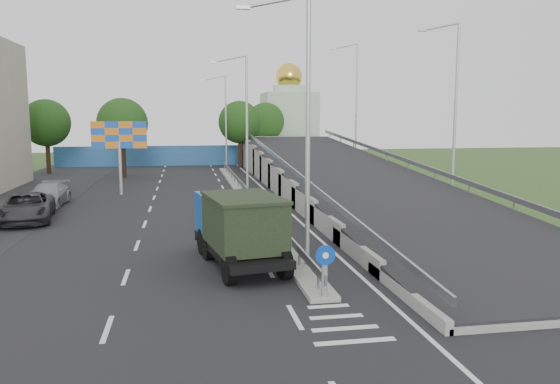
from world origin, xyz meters
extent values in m
plane|color=#2D4C1E|center=(0.00, 0.00, 0.00)|extent=(160.00, 160.00, 0.00)
cube|color=black|center=(-3.00, 20.00, 0.00)|extent=(26.00, 90.00, 0.04)
cube|color=gray|center=(0.00, 24.00, 0.10)|extent=(1.00, 44.00, 0.20)
cube|color=gray|center=(12.30, 24.00, 2.35)|extent=(0.10, 50.00, 0.32)
cube|color=gray|center=(2.80, 24.00, 2.35)|extent=(0.10, 50.00, 0.32)
cube|color=gray|center=(0.00, 24.00, 0.75)|extent=(0.08, 44.00, 0.32)
cylinder|color=gray|center=(0.00, 24.00, 0.50)|extent=(0.09, 0.09, 0.60)
cylinder|color=black|center=(0.00, 2.20, 0.80)|extent=(0.20, 0.20, 1.20)
cylinder|color=#0C3FBF|center=(0.00, 2.12, 1.55)|extent=(0.64, 0.05, 0.64)
cylinder|color=white|center=(0.00, 2.09, 1.55)|extent=(0.20, 0.03, 0.20)
cylinder|color=#B2B5B7|center=(0.30, 6.00, 5.20)|extent=(0.18, 0.18, 10.00)
cylinder|color=#B2B5B7|center=(-0.90, 6.00, 9.95)|extent=(2.57, 0.12, 0.66)
cube|color=#B2B5B7|center=(-2.10, 6.00, 9.70)|extent=(0.50, 0.18, 0.12)
cylinder|color=#B2B5B7|center=(0.30, 26.00, 5.20)|extent=(0.18, 0.18, 10.00)
cylinder|color=#B2B5B7|center=(-0.90, 26.00, 9.95)|extent=(2.57, 0.12, 0.66)
cube|color=#B2B5B7|center=(-2.10, 26.00, 9.70)|extent=(0.50, 0.18, 0.12)
cylinder|color=#B2B5B7|center=(0.30, 46.00, 5.20)|extent=(0.18, 0.18, 10.00)
cylinder|color=#B2B5B7|center=(-0.90, 46.00, 9.95)|extent=(2.57, 0.12, 0.66)
cube|color=#B2B5B7|center=(-2.10, 46.00, 9.70)|extent=(0.50, 0.18, 0.12)
cube|color=#26568C|center=(-4.00, 52.00, 1.20)|extent=(30.00, 0.50, 2.40)
cube|color=#B2CCAD|center=(10.00, 60.00, 4.50)|extent=(7.00, 7.00, 9.00)
cylinder|color=#B2CCAD|center=(10.00, 60.00, 9.50)|extent=(4.40, 4.40, 1.00)
sphere|color=gold|center=(10.00, 60.00, 11.20)|extent=(3.60, 3.60, 3.60)
cone|color=gold|center=(10.00, 60.00, 13.20)|extent=(0.30, 0.30, 1.20)
cylinder|color=#B2B5B7|center=(-9.00, 28.00, 2.00)|extent=(0.24, 0.24, 4.00)
cube|color=orange|center=(-9.00, 28.00, 4.50)|extent=(4.00, 0.20, 2.00)
cylinder|color=black|center=(-10.00, 40.00, 2.00)|extent=(0.44, 0.44, 4.00)
sphere|color=#14390F|center=(-10.00, 40.00, 5.20)|extent=(4.80, 4.80, 4.80)
cylinder|color=black|center=(2.00, 48.00, 2.00)|extent=(0.44, 0.44, 4.00)
sphere|color=#14390F|center=(2.00, 48.00, 5.20)|extent=(4.80, 4.80, 4.80)
cylinder|color=black|center=(-18.00, 45.00, 2.00)|extent=(0.44, 0.44, 4.00)
sphere|color=#14390F|center=(-18.00, 45.00, 5.20)|extent=(4.80, 4.80, 4.80)
cylinder|color=black|center=(6.00, 55.00, 2.00)|extent=(0.44, 0.44, 4.00)
sphere|color=#14390F|center=(6.00, 55.00, 5.20)|extent=(4.80, 4.80, 4.80)
cylinder|color=black|center=(-3.56, 8.93, 0.56)|extent=(0.54, 1.17, 1.12)
cylinder|color=black|center=(-1.54, 9.26, 0.56)|extent=(0.54, 1.17, 1.12)
cylinder|color=black|center=(-3.41, 8.02, 0.56)|extent=(0.54, 1.17, 1.12)
cylinder|color=black|center=(-1.39, 8.35, 0.56)|extent=(0.54, 1.17, 1.12)
cylinder|color=black|center=(-2.83, 4.49, 0.56)|extent=(0.54, 1.17, 1.12)
cylinder|color=black|center=(-0.81, 4.82, 0.56)|extent=(0.54, 1.17, 1.12)
cube|color=black|center=(-2.20, 6.97, 0.72)|extent=(3.35, 6.64, 0.31)
cube|color=#0E459F|center=(-2.59, 9.35, 1.74)|extent=(2.59, 2.00, 1.74)
cube|color=black|center=(-2.72, 10.12, 2.20)|extent=(1.93, 0.37, 0.72)
cube|color=black|center=(-2.73, 10.20, 0.66)|extent=(2.35, 0.53, 0.51)
cube|color=black|center=(-2.10, 6.37, 1.84)|extent=(3.05, 4.23, 1.84)
cube|color=black|center=(-2.10, 6.37, 2.81)|extent=(3.17, 4.35, 0.12)
imported|color=#2C2B30|center=(-13.04, 18.07, 0.80)|extent=(3.51, 6.12, 1.61)
imported|color=gray|center=(-13.13, 23.35, 0.76)|extent=(2.19, 5.27, 1.52)
camera|label=1|loc=(-4.29, -14.02, 5.87)|focal=35.00mm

